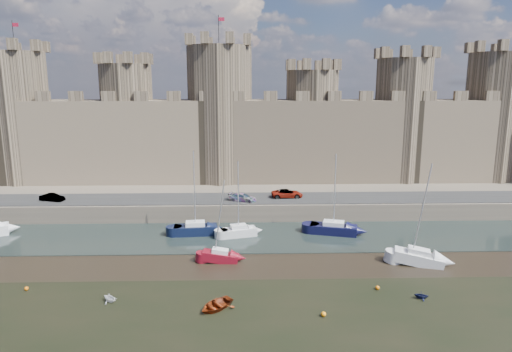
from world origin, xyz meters
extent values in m
plane|color=black|center=(0.00, 0.00, 0.00)|extent=(160.00, 160.00, 0.00)
cube|color=black|center=(0.00, 24.00, 0.04)|extent=(160.00, 12.00, 0.08)
cube|color=#4C443A|center=(0.00, 60.00, 1.25)|extent=(160.00, 60.00, 2.50)
cube|color=black|center=(0.00, 34.00, 2.55)|extent=(160.00, 7.00, 0.10)
cube|color=#42382B|center=(0.00, 48.00, 9.50)|extent=(100.00, 9.00, 14.00)
cylinder|color=#42382B|center=(-32.00, 48.00, 13.50)|extent=(10.00, 10.00, 22.00)
cylinder|color=black|center=(-32.00, 48.00, 27.00)|extent=(0.10, 0.10, 5.00)
cube|color=maroon|center=(-31.50, 48.00, 28.80)|extent=(1.00, 0.03, 0.60)
cylinder|color=#42382B|center=(-14.00, 48.00, 12.50)|extent=(9.00, 9.00, 20.00)
cylinder|color=#42382B|center=(2.00, 48.00, 14.00)|extent=(11.00, 11.00, 23.00)
cylinder|color=black|center=(2.00, 48.00, 28.00)|extent=(0.10, 0.10, 5.00)
cube|color=maroon|center=(2.50, 48.00, 29.80)|extent=(1.00, 0.03, 0.60)
cylinder|color=#42382B|center=(18.00, 48.00, 12.00)|extent=(9.00, 9.00, 19.00)
cylinder|color=#42382B|center=(34.00, 48.00, 13.00)|extent=(10.00, 10.00, 21.00)
cylinder|color=#42382B|center=(50.00, 48.00, 13.50)|extent=(10.00, 10.00, 22.00)
imported|color=gray|center=(-21.74, 33.17, 3.09)|extent=(3.76, 2.09, 1.17)
imported|color=gray|center=(5.88, 32.43, 3.09)|extent=(4.36, 2.88, 1.17)
imported|color=gray|center=(12.55, 34.37, 3.15)|extent=(4.79, 2.41, 1.30)
cube|color=black|center=(-0.24, 24.99, 0.68)|extent=(5.64, 2.59, 1.20)
cube|color=silver|center=(-0.24, 24.99, 1.55)|extent=(2.55, 1.69, 0.54)
cylinder|color=silver|center=(-0.24, 24.99, 6.16)|extent=(0.14, 0.14, 9.78)
cube|color=silver|center=(5.35, 24.13, 0.61)|extent=(4.82, 2.88, 1.06)
cube|color=silver|center=(5.35, 24.13, 1.38)|extent=(2.26, 1.71, 0.48)
cylinder|color=silver|center=(5.35, 24.13, 5.48)|extent=(0.14, 0.14, 8.69)
cube|color=black|center=(17.73, 24.85, 0.65)|extent=(6.41, 3.86, 1.15)
cube|color=silver|center=(17.73, 24.85, 1.49)|extent=(3.01, 2.29, 0.52)
cylinder|color=silver|center=(17.73, 24.85, 5.92)|extent=(0.14, 0.14, 9.38)
cube|color=maroon|center=(3.42, 15.88, 0.51)|extent=(4.06, 1.80, 1.01)
cube|color=silver|center=(3.42, 15.88, 1.24)|extent=(1.83, 1.19, 0.46)
cylinder|color=silver|center=(3.42, 15.88, 5.15)|extent=(0.14, 0.14, 8.27)
cube|color=silver|center=(25.02, 14.54, 0.61)|extent=(5.55, 3.49, 1.22)
cube|color=silver|center=(25.02, 14.54, 1.50)|extent=(2.62, 2.04, 0.55)
cylinder|color=silver|center=(25.02, 14.54, 6.21)|extent=(0.14, 0.14, 9.98)
imported|color=silver|center=(-6.07, 6.63, 0.39)|extent=(1.93, 1.87, 0.78)
imported|color=maroon|center=(3.58, 5.04, 0.34)|extent=(4.01, 4.03, 0.69)
imported|color=black|center=(22.25, 6.45, 0.35)|extent=(1.44, 1.28, 0.70)
sphere|color=orange|center=(-14.68, 9.20, 0.20)|extent=(0.40, 0.40, 0.40)
sphere|color=orange|center=(18.78, 8.45, 0.20)|extent=(0.40, 0.40, 0.40)
sphere|color=orange|center=(12.74, 3.50, 0.22)|extent=(0.44, 0.44, 0.44)
camera|label=1|loc=(6.05, -31.71, 19.38)|focal=32.00mm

